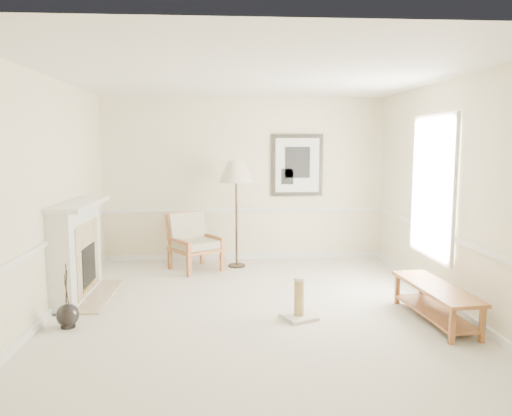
{
  "coord_description": "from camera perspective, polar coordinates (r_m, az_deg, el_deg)",
  "views": [
    {
      "loc": [
        -0.38,
        -6.14,
        2.07
      ],
      "look_at": [
        0.08,
        0.7,
        1.19
      ],
      "focal_mm": 35.0,
      "sensor_mm": 36.0,
      "label": 1
    }
  ],
  "objects": [
    {
      "name": "bench",
      "position": [
        6.31,
        19.83,
        -9.61
      ],
      "size": [
        0.56,
        1.51,
        0.42
      ],
      "rotation": [
        0.0,
        0.0,
        0.08
      ],
      "color": "brown",
      "rests_on": "ground"
    },
    {
      "name": "ground",
      "position": [
        6.49,
        -0.28,
        -11.3
      ],
      "size": [
        5.5,
        5.5,
        0.0
      ],
      "primitive_type": "plane",
      "color": "silver",
      "rests_on": "ground"
    },
    {
      "name": "scratching_post",
      "position": [
        6.06,
        4.94,
        -11.09
      ],
      "size": [
        0.47,
        0.47,
        0.51
      ],
      "rotation": [
        0.0,
        0.0,
        0.4
      ],
      "color": "silver",
      "rests_on": "ground"
    },
    {
      "name": "room",
      "position": [
        6.24,
        0.93,
        5.42
      ],
      "size": [
        5.04,
        5.54,
        2.92
      ],
      "color": "beige",
      "rests_on": "ground"
    },
    {
      "name": "floor_lamp",
      "position": [
        8.33,
        -2.27,
        3.84
      ],
      "size": [
        0.58,
        0.58,
        1.8
      ],
      "rotation": [
        0.0,
        0.0,
        -0.02
      ],
      "color": "black",
      "rests_on": "ground"
    },
    {
      "name": "armchair",
      "position": [
        8.38,
        -7.3,
        -3.53
      ],
      "size": [
        1.01,
        1.02,
        0.94
      ],
      "rotation": [
        0.0,
        0.0,
        0.59
      ],
      "color": "brown",
      "rests_on": "ground"
    },
    {
      "name": "fireplace",
      "position": [
        7.17,
        -19.71,
        -4.64
      ],
      "size": [
        0.64,
        1.64,
        1.31
      ],
      "color": "white",
      "rests_on": "ground"
    },
    {
      "name": "floor_vase",
      "position": [
        6.17,
        -20.72,
        -11.45
      ],
      "size": [
        0.26,
        0.26,
        0.75
      ],
      "rotation": [
        0.0,
        0.0,
        0.03
      ],
      "color": "black",
      "rests_on": "ground"
    }
  ]
}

